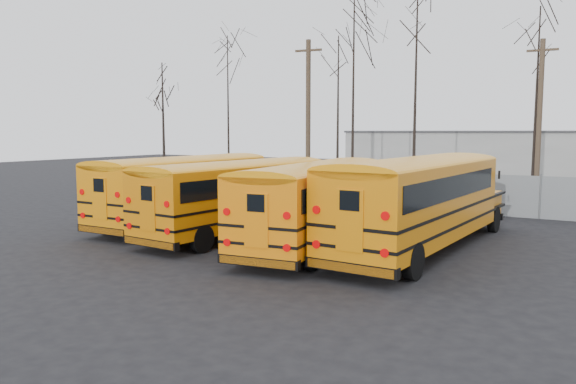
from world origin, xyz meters
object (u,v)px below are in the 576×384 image
Objects in this scene: bus_b at (241,191)px; bus_c at (318,196)px; bus_d at (421,195)px; utility_pole_right at (539,121)px; bus_a at (187,184)px; utility_pole_left at (308,117)px.

bus_c is at bearing -2.38° from bus_b.
bus_d is (3.39, 0.92, 0.14)m from bus_c.
bus_a is at bearing -131.37° from utility_pole_right.
bus_a is 12.25m from utility_pole_left.
bus_c is at bearing -109.39° from utility_pole_right.
bus_a is 1.21× the size of utility_pole_right.
utility_pole_left reaches higher than utility_pole_right.
utility_pole_left reaches higher than bus_c.
utility_pole_left reaches higher than bus_d.
utility_pole_left is at bearing 111.60° from bus_b.
bus_c is 1.22× the size of utility_pole_right.
bus_a is 0.99× the size of bus_c.
utility_pole_right is at bearing 50.19° from bus_a.
bus_d reaches higher than bus_b.
utility_pole_left is 1.06× the size of utility_pole_right.
bus_b is at bearing -14.44° from bus_a.
bus_b is at bearing -172.64° from bus_d.
bus_b is 7.04m from bus_d.
bus_a is at bearing -95.19° from utility_pole_left.
bus_a is 10.54m from bus_d.
bus_d is at bearing 9.32° from bus_c.
utility_pole_right is at bearing 65.60° from bus_c.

